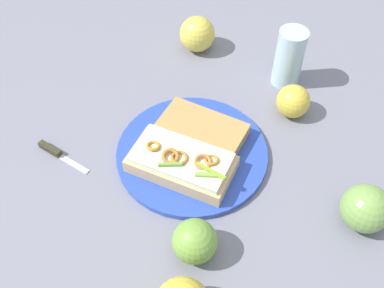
{
  "coord_description": "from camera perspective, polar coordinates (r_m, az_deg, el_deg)",
  "views": [
    {
      "loc": [
        0.07,
        -0.51,
        0.66
      ],
      "look_at": [
        0.0,
        0.0,
        0.03
      ],
      "focal_mm": 40.82,
      "sensor_mm": 36.0,
      "label": 1
    }
  ],
  "objects": [
    {
      "name": "apple_3",
      "position": [
        1.04,
        0.69,
        14.16
      ],
      "size": [
        0.1,
        0.1,
        0.08
      ],
      "primitive_type": "sphere",
      "rotation": [
        0.0,
        0.0,
        5.96
      ],
      "color": "gold",
      "rests_on": "ground_plane"
    },
    {
      "name": "knife",
      "position": [
        0.87,
        -17.28,
        -1.12
      ],
      "size": [
        0.11,
        0.06,
        0.01
      ],
      "rotation": [
        0.0,
        0.0,
        5.84
      ],
      "color": "silver",
      "rests_on": "ground_plane"
    },
    {
      "name": "bread_slice_side",
      "position": [
        0.84,
        1.29,
        1.89
      ],
      "size": [
        0.19,
        0.14,
        0.03
      ],
      "primitive_type": "cube",
      "rotation": [
        0.0,
        0.0,
        2.79
      ],
      "color": "#B0894C",
      "rests_on": "plate"
    },
    {
      "name": "apple_2",
      "position": [
        0.77,
        21.72,
        -7.8
      ],
      "size": [
        0.1,
        0.1,
        0.08
      ],
      "primitive_type": "sphere",
      "rotation": [
        0.0,
        0.0,
        1.31
      ],
      "color": "#75A04B",
      "rests_on": "ground_plane"
    },
    {
      "name": "apple_4",
      "position": [
        0.69,
        0.36,
        -12.59
      ],
      "size": [
        0.1,
        0.1,
        0.07
      ],
      "primitive_type": "sphere",
      "rotation": [
        0.0,
        0.0,
        1.13
      ],
      "color": "#72A13E",
      "rests_on": "ground_plane"
    },
    {
      "name": "drinking_glass",
      "position": [
        0.95,
        12.56,
        10.94
      ],
      "size": [
        0.06,
        0.06,
        0.13
      ],
      "primitive_type": "cylinder",
      "color": "silver",
      "rests_on": "ground_plane"
    },
    {
      "name": "apple_1",
      "position": [
        0.9,
        13.07,
        5.46
      ],
      "size": [
        0.08,
        0.08,
        0.07
      ],
      "primitive_type": "sphere",
      "rotation": [
        0.0,
        0.0,
        4.85
      ],
      "color": "gold",
      "rests_on": "ground_plane"
    },
    {
      "name": "ground_plane",
      "position": [
        0.83,
        -0.0,
        -1.41
      ],
      "size": [
        2.0,
        2.0,
        0.0
      ],
      "primitive_type": "plane",
      "color": "slate",
      "rests_on": "ground"
    },
    {
      "name": "plate",
      "position": [
        0.83,
        -0.0,
        -1.15
      ],
      "size": [
        0.29,
        0.29,
        0.01
      ],
      "primitive_type": "cylinder",
      "color": "blue",
      "rests_on": "ground_plane"
    },
    {
      "name": "sandwich",
      "position": [
        0.78,
        -1.37,
        -2.4
      ],
      "size": [
        0.21,
        0.15,
        0.05
      ],
      "rotation": [
        0.0,
        0.0,
        2.85
      ],
      "color": "tan",
      "rests_on": "plate"
    }
  ]
}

